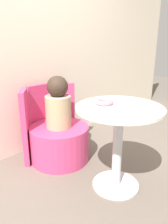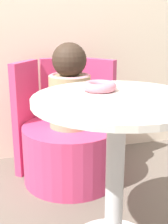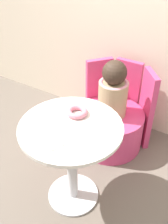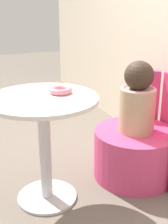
# 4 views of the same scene
# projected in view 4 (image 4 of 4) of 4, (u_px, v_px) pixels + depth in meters

# --- Properties ---
(ground_plane) EXTENTS (12.00, 12.00, 0.00)m
(ground_plane) POSITION_uv_depth(u_px,v_px,m) (47.00, 190.00, 2.21)
(ground_plane) COLOR #665B51
(round_table) EXTENTS (0.69, 0.69, 0.72)m
(round_table) POSITION_uv_depth(u_px,v_px,m) (44.00, 127.00, 1.95)
(round_table) COLOR silver
(round_table) RESTS_ON ground_plane
(tub_chair) EXTENTS (0.61, 0.61, 0.37)m
(tub_chair) POSITION_uv_depth(u_px,v_px,m) (134.00, 153.00, 2.34)
(tub_chair) COLOR #D13D70
(tub_chair) RESTS_ON ground_plane
(booth_backrest) EXTENTS (0.71, 0.26, 0.75)m
(booth_backrest) POSITION_uv_depth(u_px,v_px,m) (164.00, 125.00, 2.37)
(booth_backrest) COLOR #D13D70
(booth_backrest) RESTS_ON ground_plane
(child_figure) EXTENTS (0.26, 0.26, 0.52)m
(child_figure) POSITION_uv_depth(u_px,v_px,m) (138.00, 100.00, 2.20)
(child_figure) COLOR tan
(child_figure) RESTS_ON tub_chair
(donut) EXTENTS (0.15, 0.15, 0.04)m
(donut) POSITION_uv_depth(u_px,v_px,m) (61.00, 90.00, 1.95)
(donut) COLOR pink
(donut) RESTS_ON round_table
(paper_napkin) EXTENTS (0.20, 0.20, 0.01)m
(paper_napkin) POSITION_uv_depth(u_px,v_px,m) (14.00, 99.00, 1.83)
(paper_napkin) COLOR white
(paper_napkin) RESTS_ON round_table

